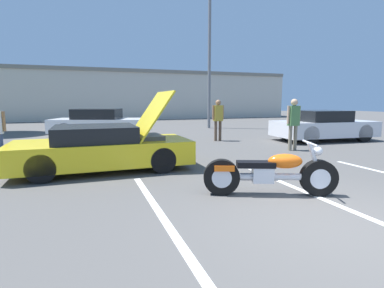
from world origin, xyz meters
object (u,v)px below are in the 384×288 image
Objects in this scene: parked_car_right_row at (323,126)px; motorcycle at (270,173)px; show_car_hood_open at (104,148)px; parked_car_left_row at (101,123)px; spectator_by_show_car at (294,120)px; light_pole at (211,55)px; spectator_near_motorcycle at (218,117)px.

motorcycle is at bearing -134.57° from parked_car_right_row.
show_car_hood_open is at bearing 152.52° from motorcycle.
spectator_by_show_car reaches higher than parked_car_left_row.
spectator_by_show_car is (3.52, 3.90, 0.63)m from motorcycle.
spectator_by_show_car is (-2.84, -1.70, 0.42)m from parked_car_right_row.
parked_car_left_row reaches higher than parked_car_right_row.
parked_car_left_row is 1.16× the size of parked_car_right_row.
motorcycle is (-4.19, -12.63, -3.98)m from light_pole.
spectator_near_motorcycle is (4.81, 3.97, 0.48)m from show_car_hood_open.
parked_car_right_row is at bearing -11.16° from parked_car_left_row.
show_car_hood_open is 0.84× the size of parked_car_left_row.
light_pole is 6.86m from spectator_near_motorcycle.
spectator_near_motorcycle is (4.52, -3.63, 0.40)m from parked_car_left_row.
light_pole is at bearing 85.61° from spectator_by_show_car.
parked_car_left_row is at bearing 87.43° from show_car_hood_open.
parked_car_right_row is at bearing 62.78° from motorcycle.
show_car_hood_open reaches higher than motorcycle.
light_pole is 8.26m from parked_car_right_row.
spectator_near_motorcycle is (2.17, 6.99, 0.62)m from motorcycle.
light_pole is 13.88m from motorcycle.
show_car_hood_open is 7.61m from parked_car_left_row.
motorcycle is 5.29m from spectator_by_show_car.
show_car_hood_open is at bearing -73.33° from parked_car_left_row.
show_car_hood_open is at bearing -171.92° from spectator_by_show_car.
parked_car_right_row is (9.00, 2.57, 0.07)m from show_car_hood_open.
light_pole is 1.94× the size of show_car_hood_open.
motorcycle is 10.89m from parked_car_left_row.
parked_car_right_row is 2.45× the size of spectator_by_show_car.
parked_car_left_row is at bearing 141.20° from spectator_near_motorcycle.
parked_car_right_row is at bearing 15.53° from show_car_hood_open.
motorcycle is 8.48m from parked_car_right_row.
motorcycle is at bearing -107.22° from spectator_near_motorcycle.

